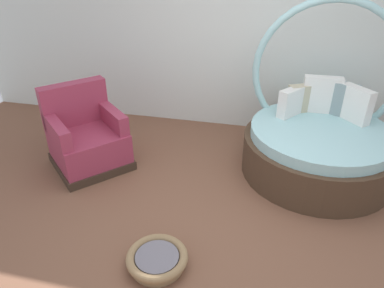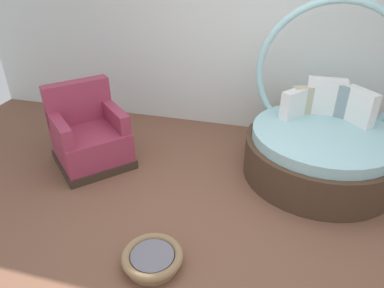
% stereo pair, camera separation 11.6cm
% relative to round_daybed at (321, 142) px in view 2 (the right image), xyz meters
% --- Properties ---
extents(ground_plane, '(8.00, 8.00, 0.02)m').
position_rel_round_daybed_xyz_m(ground_plane, '(-0.96, -1.19, -0.40)').
color(ground_plane, brown).
extents(back_wall, '(8.00, 0.12, 2.64)m').
position_rel_round_daybed_xyz_m(back_wall, '(-0.96, 0.99, 0.93)').
color(back_wall, silver).
rests_on(back_wall, ground_plane).
extents(round_daybed, '(1.67, 1.67, 1.87)m').
position_rel_round_daybed_xyz_m(round_daybed, '(0.00, 0.00, 0.00)').
color(round_daybed, '#473323').
rests_on(round_daybed, ground_plane).
extents(red_armchair, '(1.13, 1.13, 0.94)m').
position_rel_round_daybed_xyz_m(red_armchair, '(-2.63, -0.49, -0.06)').
color(red_armchair, '#38281E').
rests_on(red_armchair, ground_plane).
extents(pet_basket, '(0.51, 0.51, 0.13)m').
position_rel_round_daybed_xyz_m(pet_basket, '(-1.35, -1.82, -0.32)').
color(pet_basket, '#8E704C').
rests_on(pet_basket, ground_plane).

